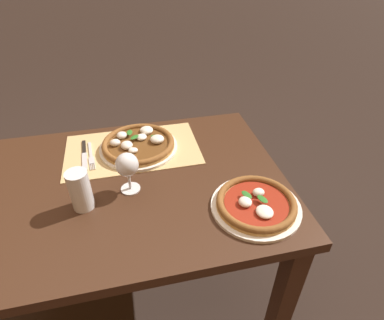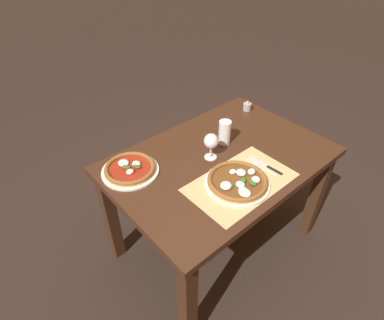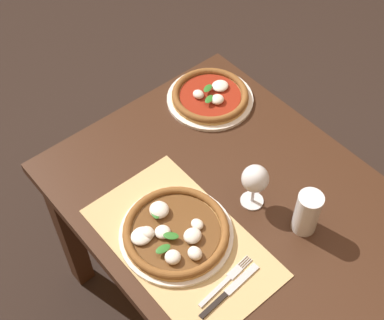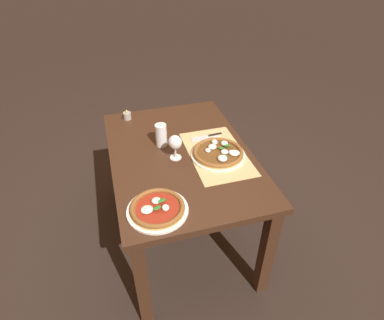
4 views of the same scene
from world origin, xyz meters
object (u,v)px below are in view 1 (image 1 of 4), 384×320
Objects in this scene: pizza_near at (138,144)px; pizza_far at (256,204)px; wine_glass at (127,166)px; knife at (84,155)px; fork at (91,156)px; pint_glass at (80,191)px.

pizza_near is 1.08× the size of pizza_far.
wine_glass reaches higher than pizza_far.
wine_glass is at bearing 124.43° from knife.
fork is at bearing -37.99° from pizza_far.
pint_glass is (0.21, 0.30, 0.05)m from pizza_near.
pizza_far is 0.70m from fork.
pint_glass is 0.67× the size of knife.
pizza_near is 1.52× the size of knife.
knife is at bearing -87.85° from pint_glass.
fork is 0.03m from knife.
pizza_near is at bearing -101.97° from wine_glass.
pizza_far is at bearing 154.81° from wine_glass.
knife is (0.58, -0.44, -0.01)m from pizza_far.
knife is at bearing -55.57° from wine_glass.
wine_glass is (0.05, 0.25, 0.08)m from pizza_near.
wine_glass is at bearing -25.19° from pizza_far.
pint_glass is 0.31m from knife.
pizza_near is at bearing -51.57° from pizza_far.
wine_glass is (0.40, -0.19, 0.09)m from pizza_far.
pizza_far is 1.51× the size of fork.
pint_glass is at bearing 86.89° from fork.
wine_glass is 0.30m from fork.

